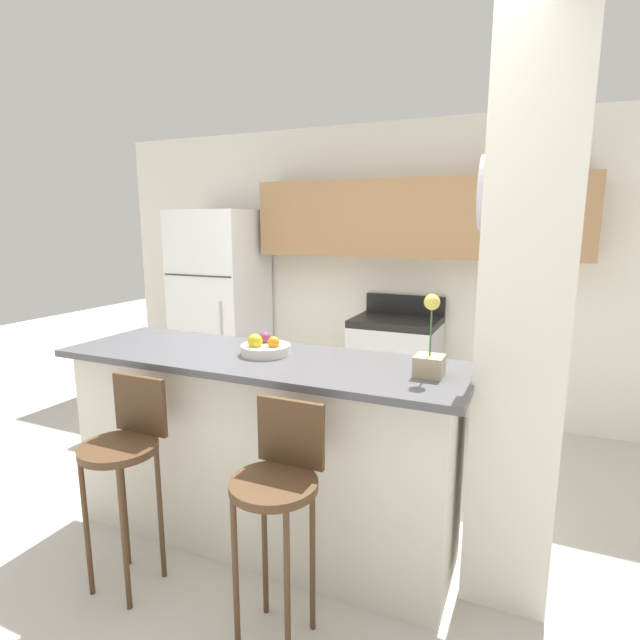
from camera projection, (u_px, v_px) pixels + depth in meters
ground_plane at (263, 536)px, 2.74m from camera, size 14.00×14.00×0.00m
wall_back at (396, 251)px, 4.36m from camera, size 5.60×0.38×2.55m
pillar_right at (523, 321)px, 2.11m from camera, size 0.38×0.32×2.55m
counter_bar at (261, 449)px, 2.64m from camera, size 2.13×0.67×1.02m
refrigerator at (221, 306)px, 4.82m from camera, size 0.75×0.71×1.81m
stove_range at (395, 369)px, 4.28m from camera, size 0.70×0.59×1.07m
bar_stool_left at (125, 451)px, 2.28m from camera, size 0.35×0.35×0.99m
bar_stool_right at (278, 488)px, 1.97m from camera, size 0.35×0.35×0.99m
orchid_vase at (430, 353)px, 2.20m from camera, size 0.13×0.13×0.37m
fruit_bowl at (265, 347)px, 2.57m from camera, size 0.26×0.26×0.11m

